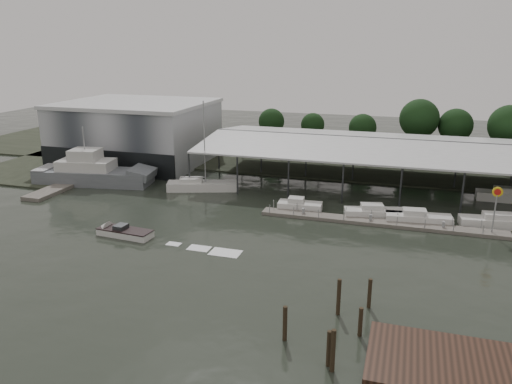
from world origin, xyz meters
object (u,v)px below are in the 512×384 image
(shell_fuel_sign, at_px, (496,201))
(speedboat_underway, at_px, (121,232))
(white_sailboat, at_px, (201,186))
(grey_trawler, at_px, (94,173))

(shell_fuel_sign, height_order, speedboat_underway, shell_fuel_sign)
(shell_fuel_sign, distance_m, white_sailboat, 38.09)
(grey_trawler, distance_m, white_sailboat, 16.63)
(grey_trawler, bearing_deg, speedboat_underway, -58.23)
(white_sailboat, relative_size, speedboat_underway, 0.72)
(white_sailboat, xyz_separation_m, speedboat_underway, (-1.48, -18.75, -0.25))
(speedboat_underway, bearing_deg, white_sailboat, -89.77)
(shell_fuel_sign, relative_size, speedboat_underway, 0.31)
(white_sailboat, bearing_deg, grey_trawler, 167.02)
(white_sailboat, bearing_deg, speedboat_underway, -112.86)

